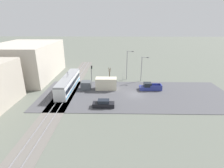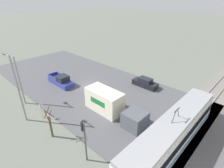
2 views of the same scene
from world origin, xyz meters
TOP-DOWN VIEW (x-y plane):
  - ground_plane at (0.00, 0.00)m, footprint 320.00×320.00m
  - road_surface at (0.00, 0.00)m, footprint 18.37×45.17m
  - rail_bed at (0.00, 16.91)m, footprint 68.65×4.40m
  - light_rail_tram at (3.18, 16.91)m, footprint 15.61×2.74m
  - box_truck at (3.40, 8.50)m, footprint 2.50×9.06m
  - pickup_truck at (3.21, -3.97)m, footprint 1.94×5.58m
  - sedan_car_0 at (-6.41, 7.29)m, footprint 1.72×4.46m
  - traffic_light_pole at (10.36, 11.84)m, footprint 0.28×0.47m
  - street_tree at (11.00, 6.61)m, footprint 0.93×0.77m
  - street_lamp_near_crossing at (11.77, 1.33)m, footprint 0.36×1.95m
  - street_lamp_mid_block at (10.22, -2.81)m, footprint 0.36×1.95m
  - no_parking_sign at (10.14, 2.69)m, footprint 0.32×0.08m
  - backdrop_office_block at (13.65, 32.06)m, footprint 23.03×16.54m

SIDE VIEW (x-z plane):
  - ground_plane at x=0.00m, z-range 0.00..0.00m
  - road_surface at x=0.00m, z-range 0.00..0.08m
  - rail_bed at x=0.00m, z-range -0.06..0.16m
  - sedan_car_0 at x=-6.41m, z-range -0.06..1.49m
  - pickup_truck at x=3.21m, z-range -0.15..1.71m
  - no_parking_sign at x=10.14m, z-range 0.25..2.47m
  - box_truck at x=3.40m, z-range -0.04..2.97m
  - light_rail_tram at x=3.18m, z-range -0.54..4.01m
  - street_tree at x=11.00m, z-range -0.18..3.70m
  - traffic_light_pole at x=10.36m, z-range 0.71..5.23m
  - street_lamp_mid_block at x=10.22m, z-range 0.61..7.80m
  - street_lamp_near_crossing at x=11.77m, z-range 0.63..9.23m
  - backdrop_office_block at x=13.65m, z-range 0.00..10.39m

